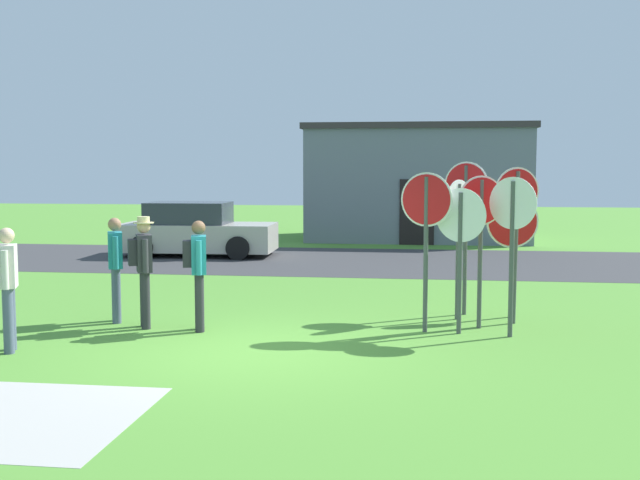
# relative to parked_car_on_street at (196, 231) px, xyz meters

# --- Properties ---
(ground_plane) EXTENTS (80.00, 80.00, 0.00)m
(ground_plane) POSITION_rel_parked_car_on_street_xyz_m (4.10, -11.14, -0.69)
(ground_plane) COLOR #518E33
(street_asphalt) EXTENTS (60.00, 6.40, 0.01)m
(street_asphalt) POSITION_rel_parked_car_on_street_xyz_m (4.10, -0.67, -0.68)
(street_asphalt) COLOR #38383A
(street_asphalt) RESTS_ON ground
(building_background) EXTENTS (7.56, 4.59, 3.92)m
(building_background) POSITION_rel_parked_car_on_street_xyz_m (6.13, 6.13, 1.28)
(building_background) COLOR slate
(building_background) RESTS_ON ground
(parked_car_on_street) EXTENTS (4.35, 2.12, 1.51)m
(parked_car_on_street) POSITION_rel_parked_car_on_street_xyz_m (0.00, 0.00, 0.00)
(parked_car_on_street) COLOR #B7B2A3
(parked_car_on_street) RESTS_ON ground
(stop_sign_center_cluster) EXTENTS (0.64, 0.45, 2.36)m
(stop_sign_center_cluster) POSITION_rel_parked_car_on_street_xyz_m (7.68, -9.69, 0.93)
(stop_sign_center_cluster) COLOR #474C4C
(stop_sign_center_cluster) RESTS_ON ground
(stop_sign_rear_left) EXTENTS (0.71, 0.35, 2.59)m
(stop_sign_rear_left) POSITION_rel_parked_car_on_street_xyz_m (7.09, -7.99, 1.09)
(stop_sign_rear_left) COLOR #474C4C
(stop_sign_rear_left) RESTS_ON ground
(stop_sign_far_back) EXTENTS (0.71, 0.30, 2.37)m
(stop_sign_far_back) POSITION_rel_parked_car_on_street_xyz_m (7.26, -9.11, 0.93)
(stop_sign_far_back) COLOR #474C4C
(stop_sign_far_back) RESTS_ON ground
(stop_sign_rear_right) EXTENTS (0.45, 0.68, 2.30)m
(stop_sign_rear_right) POSITION_rel_parked_car_on_street_xyz_m (6.95, -8.44, 0.89)
(stop_sign_rear_right) COLOR #474C4C
(stop_sign_rear_right) RESTS_ON ground
(stop_sign_tallest) EXTENTS (0.72, 0.34, 2.50)m
(stop_sign_tallest) POSITION_rel_parked_car_on_street_xyz_m (7.84, -8.69, 1.03)
(stop_sign_tallest) COLOR #474C4C
(stop_sign_tallest) RESTS_ON ground
(stop_sign_low_front) EXTENTS (0.77, 0.30, 2.42)m
(stop_sign_low_front) POSITION_rel_parked_car_on_street_xyz_m (6.43, -9.51, 0.98)
(stop_sign_low_front) COLOR #474C4C
(stop_sign_low_front) RESTS_ON ground
(stop_sign_leaning_left) EXTENTS (0.86, 0.16, 2.03)m
(stop_sign_leaning_left) POSITION_rel_parked_car_on_street_xyz_m (7.84, -8.16, 0.70)
(stop_sign_leaning_left) COLOR #474C4C
(stop_sign_leaning_left) RESTS_ON ground
(stop_sign_leaning_right) EXTENTS (0.73, 0.36, 2.19)m
(stop_sign_leaning_right) POSITION_rel_parked_car_on_street_xyz_m (6.94, -9.55, 0.81)
(stop_sign_leaning_right) COLOR #474C4C
(stop_sign_leaning_right) RESTS_ON ground
(person_on_left) EXTENTS (0.45, 0.53, 1.74)m
(person_on_left) POSITION_rel_parked_car_on_street_xyz_m (2.09, -9.78, 0.32)
(person_on_left) COLOR #2D2D33
(person_on_left) RESTS_ON ground
(person_in_teal) EXTENTS (0.34, 0.53, 1.69)m
(person_in_teal) POSITION_rel_parked_car_on_street_xyz_m (1.48, -9.40, 0.26)
(person_in_teal) COLOR #4C5670
(person_in_teal) RESTS_ON ground
(person_near_signs) EXTENTS (0.34, 0.54, 1.69)m
(person_near_signs) POSITION_rel_parked_car_on_street_xyz_m (0.85, -11.55, 0.26)
(person_near_signs) COLOR #4C5670
(person_near_signs) RESTS_ON ground
(person_with_sunhat) EXTENTS (0.42, 0.55, 1.69)m
(person_with_sunhat) POSITION_rel_parked_car_on_street_xyz_m (2.99, -9.88, 0.29)
(person_with_sunhat) COLOR #2D2D33
(person_with_sunhat) RESTS_ON ground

